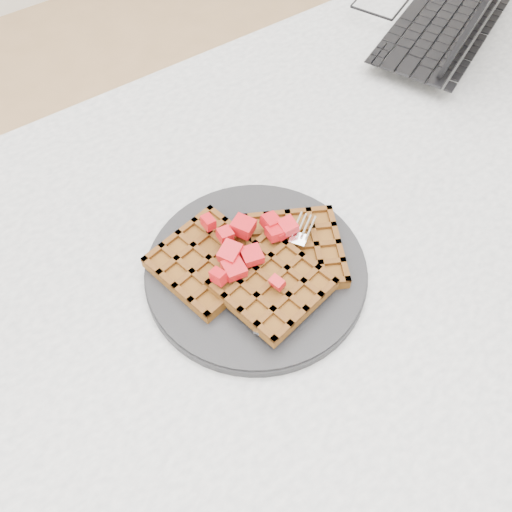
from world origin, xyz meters
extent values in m
plane|color=tan|center=(0.00, 0.00, 0.00)|extent=(4.00, 4.00, 0.00)
cube|color=silver|center=(0.00, 0.00, 0.73)|extent=(1.20, 0.80, 0.03)
cube|color=silver|center=(0.55, 0.35, 0.36)|extent=(0.06, 0.06, 0.72)
cylinder|color=black|center=(-0.14, -0.02, 0.76)|extent=(0.27, 0.27, 0.02)
imported|color=black|center=(0.40, 0.26, 0.76)|extent=(0.43, 0.36, 0.03)
camera|label=1|loc=(-0.36, -0.34, 1.34)|focal=40.00mm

